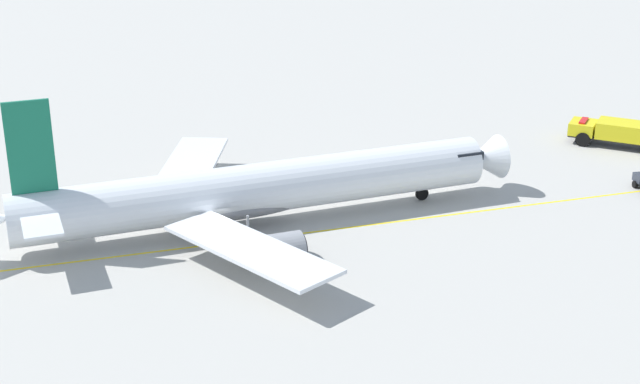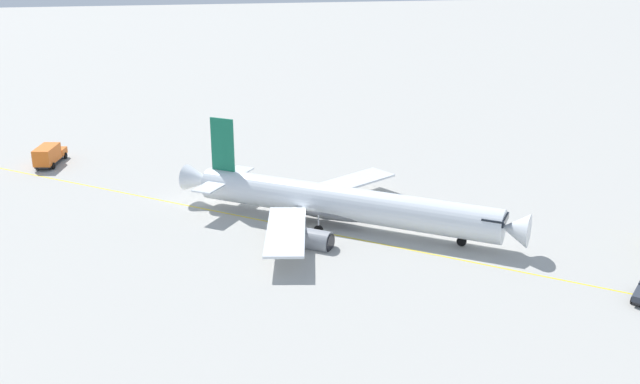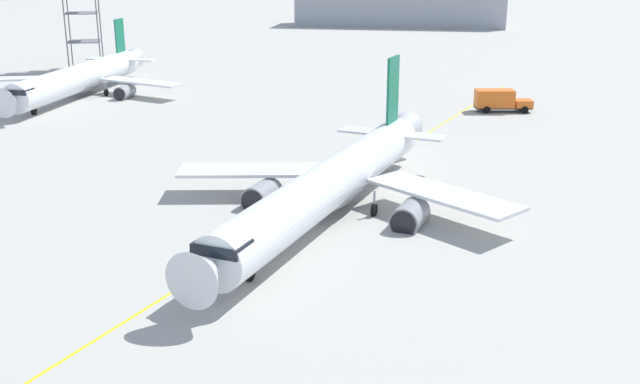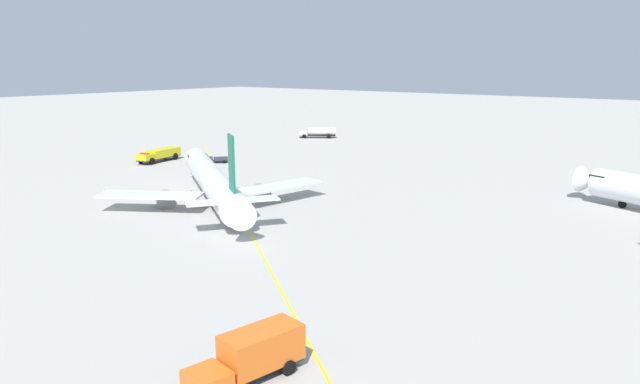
# 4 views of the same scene
# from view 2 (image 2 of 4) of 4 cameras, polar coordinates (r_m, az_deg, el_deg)

# --- Properties ---
(ground_plane) EXTENTS (600.00, 600.00, 0.00)m
(ground_plane) POSITION_cam_2_polar(r_m,az_deg,el_deg) (86.87, -1.20, -2.99)
(ground_plane) COLOR #ADAAA3
(airliner_main) EXTENTS (38.16, 28.48, 12.19)m
(airliner_main) POSITION_cam_2_polar(r_m,az_deg,el_deg) (87.13, 1.59, -0.97)
(airliner_main) COLOR silver
(airliner_main) RESTS_ON ground_plane
(catering_truck_truck) EXTENTS (4.00, 8.27, 3.10)m
(catering_truck_truck) POSITION_cam_2_polar(r_m,az_deg,el_deg) (118.07, -20.41, 2.75)
(catering_truck_truck) COLOR #232326
(catering_truck_truck) RESTS_ON ground_plane
(taxiway_centreline) EXTENTS (108.06, 83.81, 0.01)m
(taxiway_centreline) POSITION_cam_2_polar(r_m,az_deg,el_deg) (86.89, -0.77, -2.98)
(taxiway_centreline) COLOR yellow
(taxiway_centreline) RESTS_ON ground_plane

